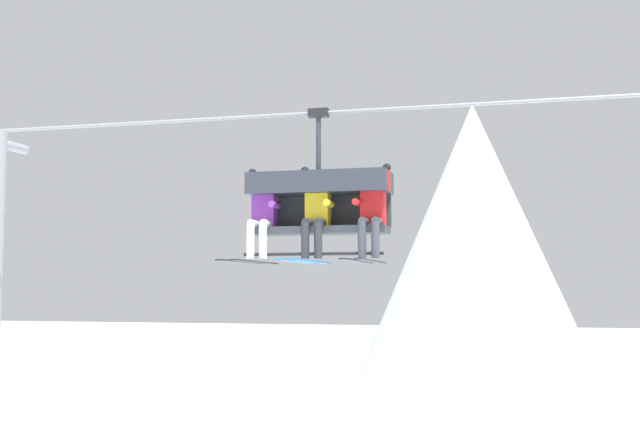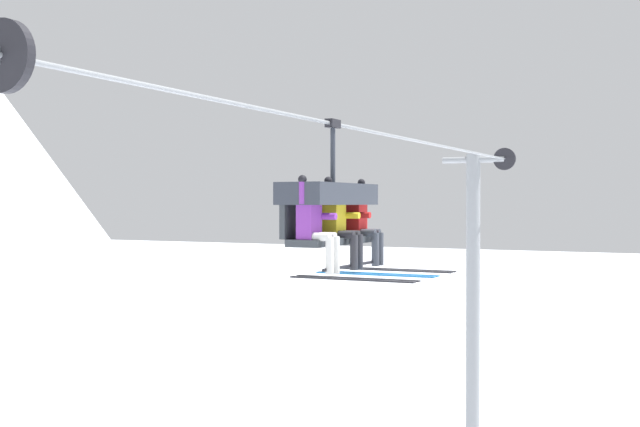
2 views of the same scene
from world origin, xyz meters
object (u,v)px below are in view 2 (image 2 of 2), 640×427
Objects in this scene: skier_purple at (317,225)px; skier_yellow at (342,224)px; lift_tower_far at (474,297)px; chairlift_chair at (328,204)px; skier_red at (364,223)px.

skier_yellow is at bearing 0.00° from skier_purple.
lift_tower_far is 3.89× the size of chairlift_chair.
skier_red is (-9.27, -0.92, 2.13)m from lift_tower_far.
chairlift_chair is at bearing 15.61° from skier_purple.
skier_purple is at bearing -164.39° from chairlift_chair.
lift_tower_far reaches higher than chairlift_chair.
lift_tower_far is at bearing 4.88° from skier_purple.
chairlift_chair is at bearing 164.39° from skier_red.
skier_red is (0.77, 0.00, 0.00)m from skier_yellow.
skier_purple is at bearing 180.00° from skier_red.
lift_tower_far is 11.05m from skier_purple.
chairlift_chair reaches higher than skier_red.
chairlift_chair is 1.20× the size of skier_yellow.
skier_yellow is at bearing -174.75° from lift_tower_far.
skier_yellow is at bearing -90.89° from chairlift_chair.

